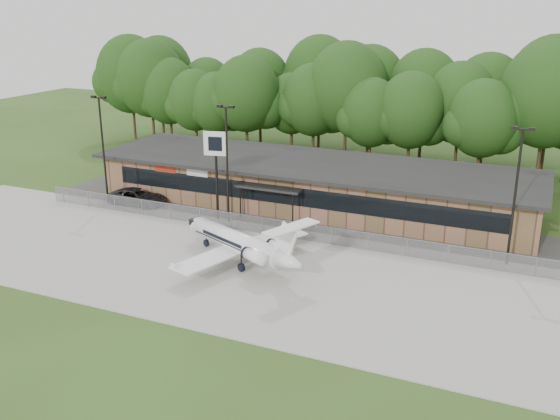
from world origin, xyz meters
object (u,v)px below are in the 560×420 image
at_px(business_jet, 241,244).
at_px(pole_sign, 216,153).
at_px(suv, 137,197).
at_px(terminal, 313,183).

distance_m(business_jet, pole_sign, 11.08).
relative_size(business_jet, suv, 2.32).
distance_m(business_jet, suv, 17.61).
xyz_separation_m(business_jet, suv, (-15.40, 8.51, -0.81)).
height_order(business_jet, pole_sign, pole_sign).
bearing_deg(pole_sign, terminal, 36.71).
bearing_deg(suv, pole_sign, -94.19).
xyz_separation_m(terminal, suv, (-15.24, -6.52, -1.41)).
distance_m(suv, pole_sign, 10.44).
relative_size(terminal, suv, 7.43).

